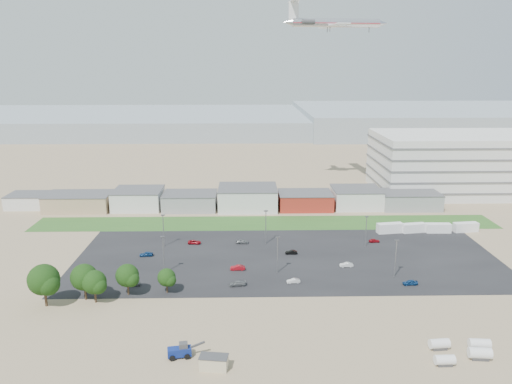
{
  "coord_description": "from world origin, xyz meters",
  "views": [
    {
      "loc": [
        -6.69,
        -113.37,
        53.88
      ],
      "look_at": [
        -3.84,
        22.0,
        18.92
      ],
      "focal_mm": 35.0,
      "sensor_mm": 36.0,
      "label": 1
    }
  ],
  "objects_px": {
    "portable_shed": "(214,362)",
    "parked_car_3": "(237,283)",
    "parked_car_8": "(374,241)",
    "parked_car_9": "(194,242)",
    "parked_car_6": "(242,242)",
    "tree_far_left": "(44,283)",
    "parked_car_7": "(291,252)",
    "parked_car_10": "(133,283)",
    "parked_car_4": "(238,268)",
    "parked_car_2": "(410,282)",
    "parked_car_13": "(293,281)",
    "telehandler": "(179,350)",
    "parked_car_5": "(146,254)",
    "airliner": "(336,23)",
    "storage_tank_nw": "(439,344)",
    "parked_car_1": "(346,265)",
    "box_trailer_a": "(390,228)"
  },
  "relations": [
    {
      "from": "storage_tank_nw",
      "to": "parked_car_7",
      "type": "xyz_separation_m",
      "value": [
        -24.3,
        50.36,
        -0.57
      ]
    },
    {
      "from": "parked_car_13",
      "to": "parked_car_2",
      "type": "bearing_deg",
      "value": 79.27
    },
    {
      "from": "airliner",
      "to": "parked_car_1",
      "type": "distance_m",
      "value": 112.1
    },
    {
      "from": "tree_far_left",
      "to": "parked_car_6",
      "type": "height_order",
      "value": "tree_far_left"
    },
    {
      "from": "parked_car_8",
      "to": "parked_car_13",
      "type": "bearing_deg",
      "value": 132.46
    },
    {
      "from": "telehandler",
      "to": "airliner",
      "type": "height_order",
      "value": "airliner"
    },
    {
      "from": "telehandler",
      "to": "airliner",
      "type": "distance_m",
      "value": 155.22
    },
    {
      "from": "telehandler",
      "to": "parked_car_1",
      "type": "bearing_deg",
      "value": 37.03
    },
    {
      "from": "parked_car_10",
      "to": "parked_car_13",
      "type": "relative_size",
      "value": 1.13
    },
    {
      "from": "parked_car_6",
      "to": "parked_car_7",
      "type": "height_order",
      "value": "parked_car_7"
    },
    {
      "from": "parked_car_5",
      "to": "parked_car_6",
      "type": "height_order",
      "value": "parked_car_5"
    },
    {
      "from": "parked_car_5",
      "to": "parked_car_10",
      "type": "xyz_separation_m",
      "value": [
        0.57,
        -19.67,
        -0.1
      ]
    },
    {
      "from": "portable_shed",
      "to": "parked_car_2",
      "type": "bearing_deg",
      "value": 44.11
    },
    {
      "from": "parked_car_2",
      "to": "parked_car_9",
      "type": "height_order",
      "value": "parked_car_2"
    },
    {
      "from": "airliner",
      "to": "parked_car_10",
      "type": "xyz_separation_m",
      "value": [
        -65.53,
        -98.21,
        -69.45
      ]
    },
    {
      "from": "parked_car_5",
      "to": "parked_car_7",
      "type": "distance_m",
      "value": 41.99
    },
    {
      "from": "tree_far_left",
      "to": "parked_car_4",
      "type": "relative_size",
      "value": 2.85
    },
    {
      "from": "parked_car_4",
      "to": "parked_car_5",
      "type": "bearing_deg",
      "value": -112.49
    },
    {
      "from": "storage_tank_nw",
      "to": "parked_car_10",
      "type": "relative_size",
      "value": 1.0
    },
    {
      "from": "storage_tank_nw",
      "to": "parked_car_5",
      "type": "relative_size",
      "value": 0.99
    },
    {
      "from": "parked_car_1",
      "to": "parked_car_9",
      "type": "xyz_separation_m",
      "value": [
        -43.29,
        18.8,
        -0.04
      ]
    },
    {
      "from": "parked_car_2",
      "to": "parked_car_9",
      "type": "bearing_deg",
      "value": -122.39
    },
    {
      "from": "parked_car_4",
      "to": "parked_car_7",
      "type": "height_order",
      "value": "parked_car_4"
    },
    {
      "from": "parked_car_5",
      "to": "parked_car_13",
      "type": "xyz_separation_m",
      "value": [
        40.78,
        -18.98,
        -0.1
      ]
    },
    {
      "from": "portable_shed",
      "to": "parked_car_3",
      "type": "distance_m",
      "value": 35.16
    },
    {
      "from": "parked_car_7",
      "to": "parked_car_9",
      "type": "distance_m",
      "value": 30.46
    },
    {
      "from": "portable_shed",
      "to": "parked_car_3",
      "type": "relative_size",
      "value": 1.24
    },
    {
      "from": "storage_tank_nw",
      "to": "parked_car_1",
      "type": "height_order",
      "value": "storage_tank_nw"
    },
    {
      "from": "parked_car_6",
      "to": "parked_car_8",
      "type": "relative_size",
      "value": 1.18
    },
    {
      "from": "parked_car_6",
      "to": "parked_car_8",
      "type": "distance_m",
      "value": 41.01
    },
    {
      "from": "storage_tank_nw",
      "to": "airliner",
      "type": "distance_m",
      "value": 145.53
    },
    {
      "from": "storage_tank_nw",
      "to": "parked_car_1",
      "type": "bearing_deg",
      "value": 103.87
    },
    {
      "from": "box_trailer_a",
      "to": "parked_car_3",
      "type": "bearing_deg",
      "value": -150.32
    },
    {
      "from": "parked_car_10",
      "to": "parked_car_5",
      "type": "bearing_deg",
      "value": -3.97
    },
    {
      "from": "telehandler",
      "to": "parked_car_6",
      "type": "xyz_separation_m",
      "value": [
        11.51,
        61.33,
        -0.92
      ]
    },
    {
      "from": "parked_car_2",
      "to": "parked_car_7",
      "type": "distance_m",
      "value": 35.24
    },
    {
      "from": "tree_far_left",
      "to": "parked_car_7",
      "type": "xyz_separation_m",
      "value": [
        58.99,
        30.82,
        -5.13
      ]
    },
    {
      "from": "parked_car_10",
      "to": "parked_car_4",
      "type": "bearing_deg",
      "value": -76.16
    },
    {
      "from": "portable_shed",
      "to": "parked_car_7",
      "type": "relative_size",
      "value": 1.49
    },
    {
      "from": "parked_car_8",
      "to": "parked_car_9",
      "type": "bearing_deg",
      "value": 86.52
    },
    {
      "from": "parked_car_2",
      "to": "parked_car_4",
      "type": "distance_m",
      "value": 44.64
    },
    {
      "from": "box_trailer_a",
      "to": "parked_car_4",
      "type": "xyz_separation_m",
      "value": [
        -49.49,
        -29.56,
        -0.93
      ]
    },
    {
      "from": "parked_car_7",
      "to": "parked_car_9",
      "type": "height_order",
      "value": "parked_car_7"
    },
    {
      "from": "parked_car_7",
      "to": "parked_car_10",
      "type": "relative_size",
      "value": 0.92
    },
    {
      "from": "parked_car_1",
      "to": "parked_car_10",
      "type": "xyz_separation_m",
      "value": [
        -55.66,
        -10.73,
        -0.04
      ]
    },
    {
      "from": "portable_shed",
      "to": "parked_car_3",
      "type": "xyz_separation_m",
      "value": [
        3.75,
        34.95,
        -0.7
      ]
    },
    {
      "from": "telehandler",
      "to": "airliner",
      "type": "bearing_deg",
      "value": 59.31
    },
    {
      "from": "parked_car_3",
      "to": "parked_car_1",
      "type": "bearing_deg",
      "value": 103.45
    },
    {
      "from": "parked_car_4",
      "to": "parked_car_6",
      "type": "bearing_deg",
      "value": 175.94
    },
    {
      "from": "parked_car_4",
      "to": "parked_car_10",
      "type": "bearing_deg",
      "value": -71.45
    }
  ]
}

